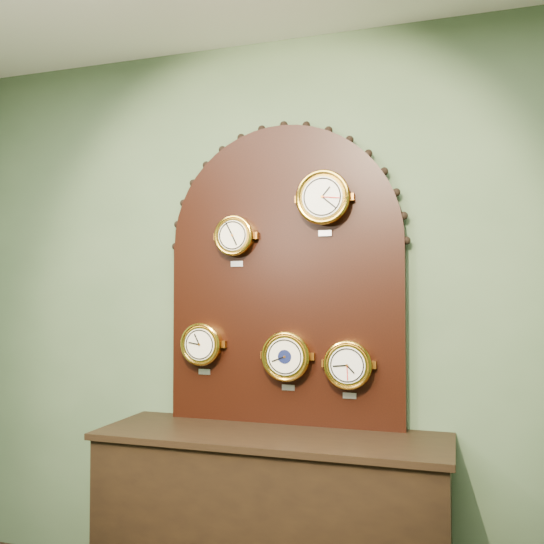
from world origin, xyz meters
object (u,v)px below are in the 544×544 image
(shop_counter, at_px, (271,527))
(display_board, at_px, (284,264))
(barometer, at_px, (286,356))
(roman_clock, at_px, (235,236))
(hygrometer, at_px, (202,344))
(arabic_clock, at_px, (323,198))
(tide_clock, at_px, (348,365))

(shop_counter, distance_m, display_board, 1.25)
(shop_counter, height_order, barometer, barometer)
(roman_clock, distance_m, hygrometer, 0.58)
(display_board, distance_m, arabic_clock, 0.39)
(display_board, bearing_deg, roman_clock, -164.66)
(arabic_clock, bearing_deg, barometer, 179.87)
(display_board, relative_size, barometer, 5.19)
(roman_clock, xyz_separation_m, hygrometer, (-0.18, -0.00, -0.55))
(arabic_clock, bearing_deg, shop_counter, -145.28)
(hygrometer, relative_size, barometer, 0.91)
(display_board, bearing_deg, arabic_clock, -17.07)
(roman_clock, height_order, hygrometer, roman_clock)
(hygrometer, bearing_deg, arabic_clock, -0.11)
(hygrometer, bearing_deg, roman_clock, 0.11)
(display_board, distance_m, tide_clock, 0.59)
(tide_clock, bearing_deg, hygrometer, 179.97)
(shop_counter, distance_m, roman_clock, 1.40)
(arabic_clock, distance_m, tide_clock, 0.81)
(arabic_clock, relative_size, hygrometer, 1.17)
(hygrometer, distance_m, barometer, 0.45)
(roman_clock, relative_size, barometer, 0.87)
(hygrometer, bearing_deg, display_board, 9.00)
(barometer, relative_size, tide_clock, 1.04)
(roman_clock, relative_size, arabic_clock, 0.81)
(roman_clock, height_order, tide_clock, roman_clock)
(shop_counter, xyz_separation_m, arabic_clock, (0.22, 0.15, 1.54))
(display_board, bearing_deg, hygrometer, -171.00)
(roman_clock, relative_size, tide_clock, 0.91)
(shop_counter, relative_size, barometer, 5.43)
(shop_counter, distance_m, hygrometer, 0.93)
(display_board, xyz_separation_m, hygrometer, (-0.42, -0.07, -0.41))
(display_board, height_order, tide_clock, display_board)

